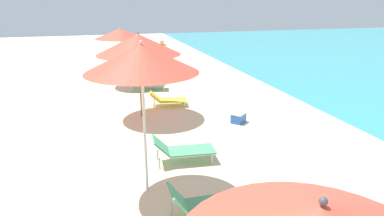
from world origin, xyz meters
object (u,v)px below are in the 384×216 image
object	(u,v)px
lounger_farthest_shoreside	(133,73)
beach_ball	(176,65)
lounger_fourth_shoreside	(167,99)
person_walking_near	(162,53)
umbrella_fourth	(138,44)
umbrella_farthest	(120,34)
lounger_third_shoreside	(182,149)
lounger_farthest_inland	(147,83)
lounger_third_inland	(207,203)
cooler_box	(239,117)
umbrella_third	(142,59)

from	to	relation	value
lounger_farthest_shoreside	beach_ball	world-z (taller)	lounger_farthest_shoreside
lounger_fourth_shoreside	lounger_farthest_shoreside	distance (m)	4.51
lounger_fourth_shoreside	person_walking_near	world-z (taller)	person_walking_near
umbrella_fourth	beach_ball	distance (m)	8.56
umbrella_fourth	umbrella_farthest	distance (m)	4.34
lounger_third_shoreside	umbrella_farthest	bearing A→B (deg)	99.82
umbrella_farthest	lounger_farthest_inland	distance (m)	2.33
umbrella_farthest	lounger_farthest_shoreside	xyz separation A→B (m)	(0.56, 1.03, -1.89)
lounger_third_inland	cooler_box	bearing A→B (deg)	61.35
umbrella_third	lounger_farthest_inland	world-z (taller)	umbrella_third
umbrella_third	beach_ball	bearing A→B (deg)	74.35
beach_ball	lounger_third_shoreside	bearing A→B (deg)	-102.40
umbrella_third	beach_ball	size ratio (longest dim) A/B	11.76
person_walking_near	lounger_farthest_shoreside	bearing A→B (deg)	-75.65
lounger_third_inland	beach_ball	distance (m)	13.68
lounger_third_inland	umbrella_fourth	distance (m)	6.05
lounger_third_shoreside	cooler_box	distance (m)	3.14
umbrella_third	beach_ball	world-z (taller)	umbrella_third
umbrella_third	lounger_third_inland	bearing A→B (deg)	-52.46
lounger_farthest_shoreside	umbrella_farthest	bearing A→B (deg)	-114.24
lounger_farthest_inland	cooler_box	bearing A→B (deg)	-54.31
beach_ball	cooler_box	xyz separation A→B (m)	(-0.16, -9.10, 0.04)
lounger_third_shoreside	lounger_farthest_shoreside	world-z (taller)	lounger_third_shoreside
umbrella_farthest	cooler_box	xyz separation A→B (m)	(2.98, -5.70, -2.06)
lounger_third_shoreside	lounger_farthest_shoreside	distance (m)	8.86
umbrella_third	lounger_farthest_inland	bearing A→B (deg)	81.45
person_walking_near	cooler_box	xyz separation A→B (m)	(0.84, -7.80, -0.86)
lounger_farthest_shoreside	person_walking_near	bearing A→B (deg)	38.37
umbrella_third	lounger_fourth_shoreside	size ratio (longest dim) A/B	2.18
umbrella_third	lounger_third_inland	size ratio (longest dim) A/B	2.10
lounger_third_inland	lounger_fourth_shoreside	distance (m)	6.64
lounger_fourth_shoreside	umbrella_farthest	distance (m)	4.15
lounger_farthest_shoreside	cooler_box	world-z (taller)	lounger_farthest_shoreside
umbrella_third	person_walking_near	distance (m)	11.40
umbrella_farthest	lounger_farthest_inland	xyz separation A→B (m)	(0.88, -1.03, -1.90)
umbrella_third	lounger_third_shoreside	world-z (taller)	umbrella_third
lounger_farthest_shoreside	person_walking_near	world-z (taller)	person_walking_near
lounger_fourth_shoreside	person_walking_near	bearing A→B (deg)	90.54
lounger_farthest_shoreside	lounger_fourth_shoreside	bearing A→B (deg)	-77.02
lounger_fourth_shoreside	cooler_box	world-z (taller)	lounger_fourth_shoreside
lounger_farthest_shoreside	beach_ball	size ratio (longest dim) A/B	6.43
lounger_fourth_shoreside	lounger_farthest_shoreside	world-z (taller)	lounger_farthest_shoreside
lounger_farthest_inland	cooler_box	world-z (taller)	lounger_farthest_inland
lounger_third_shoreside	beach_ball	size ratio (longest dim) A/B	5.85
lounger_third_inland	lounger_farthest_inland	distance (m)	9.02
lounger_third_shoreside	beach_ball	distance (m)	11.50
umbrella_third	person_walking_near	bearing A→B (deg)	77.47
lounger_farthest_shoreside	beach_ball	bearing A→B (deg)	46.73
lounger_farthest_shoreside	beach_ball	xyz separation A→B (m)	(2.58, 2.37, -0.21)
umbrella_fourth	umbrella_farthest	size ratio (longest dim) A/B	1.08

